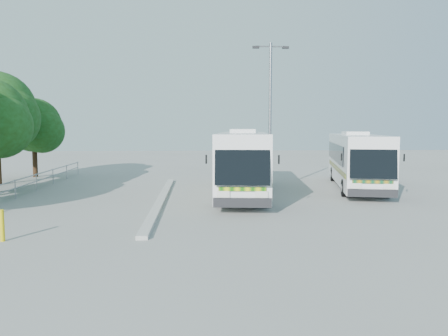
{
  "coord_description": "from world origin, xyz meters",
  "views": [
    {
      "loc": [
        -0.42,
        -20.26,
        3.72
      ],
      "look_at": [
        0.91,
        2.08,
        1.64
      ],
      "focal_mm": 35.0,
      "sensor_mm": 36.0,
      "label": 1
    }
  ],
  "objects": [
    {
      "name": "kerb_divider",
      "position": [
        -2.3,
        2.0,
        0.07
      ],
      "size": [
        0.4,
        16.0,
        0.15
      ],
      "primitive_type": "cube",
      "color": "#B2B2AD",
      "rests_on": "ground"
    },
    {
      "name": "railing",
      "position": [
        -10.0,
        4.0,
        0.74
      ],
      "size": [
        0.06,
        22.0,
        1.0
      ],
      "color": "gray",
      "rests_on": "ground"
    },
    {
      "name": "coach_main",
      "position": [
        2.06,
        3.89,
        1.88
      ],
      "size": [
        3.76,
        12.54,
        3.43
      ],
      "rotation": [
        0.0,
        0.0,
        -0.1
      ],
      "color": "white",
      "rests_on": "ground"
    },
    {
      "name": "coach_adjacent",
      "position": [
        9.31,
        5.97,
        1.79
      ],
      "size": [
        4.86,
        12.03,
        3.27
      ],
      "rotation": [
        0.0,
        0.0,
        -0.22
      ],
      "color": "white",
      "rests_on": "ground"
    },
    {
      "name": "ground",
      "position": [
        0.0,
        0.0,
        0.0
      ],
      "size": [
        100.0,
        100.0,
        0.0
      ],
      "primitive_type": "plane",
      "color": "gray",
      "rests_on": "ground"
    },
    {
      "name": "bollard",
      "position": [
        -6.83,
        -5.83,
        0.53
      ],
      "size": [
        0.18,
        0.18,
        1.05
      ],
      "primitive_type": "cylinder",
      "rotation": [
        0.0,
        0.0,
        -0.26
      ],
      "color": "gold",
      "rests_on": "ground"
    },
    {
      "name": "tree_far_e",
      "position": [
        -12.63,
        13.3,
        3.89
      ],
      "size": [
        4.54,
        4.28,
        5.92
      ],
      "color": "#382314",
      "rests_on": "ground"
    },
    {
      "name": "lamppost",
      "position": [
        3.75,
        4.88,
        4.71
      ],
      "size": [
        2.08,
        0.2,
        8.53
      ],
      "rotation": [
        0.0,
        0.0,
        0.0
      ],
      "color": "gray",
      "rests_on": "ground"
    }
  ]
}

